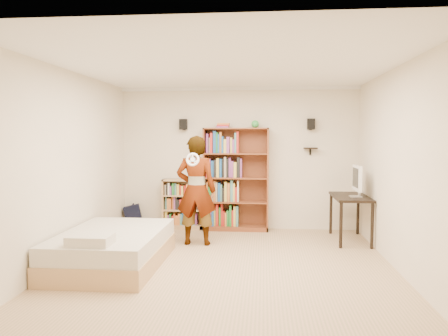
# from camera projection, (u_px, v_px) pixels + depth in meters

# --- Properties ---
(ground) EXTENTS (4.50, 5.00, 0.01)m
(ground) POSITION_uv_depth(u_px,v_px,m) (228.00, 266.00, 5.97)
(ground) COLOR tan
(ground) RESTS_ON ground
(room_shell) EXTENTS (4.52, 5.02, 2.71)m
(room_shell) POSITION_uv_depth(u_px,v_px,m) (228.00, 137.00, 5.84)
(room_shell) COLOR beige
(room_shell) RESTS_ON ground
(crown_molding) EXTENTS (4.50, 5.00, 0.06)m
(crown_molding) POSITION_uv_depth(u_px,v_px,m) (228.00, 68.00, 5.77)
(crown_molding) COLOR white
(crown_molding) RESTS_ON room_shell
(speaker_left) EXTENTS (0.14, 0.12, 0.20)m
(speaker_left) POSITION_uv_depth(u_px,v_px,m) (183.00, 124.00, 8.30)
(speaker_left) COLOR black
(speaker_left) RESTS_ON room_shell
(speaker_right) EXTENTS (0.14, 0.12, 0.20)m
(speaker_right) POSITION_uv_depth(u_px,v_px,m) (311.00, 124.00, 8.08)
(speaker_right) COLOR black
(speaker_right) RESTS_ON room_shell
(wall_shelf) EXTENTS (0.25, 0.16, 0.02)m
(wall_shelf) POSITION_uv_depth(u_px,v_px,m) (311.00, 148.00, 8.12)
(wall_shelf) COLOR black
(wall_shelf) RESTS_ON room_shell
(tall_bookshelf) EXTENTS (1.22, 0.36, 1.93)m
(tall_bookshelf) POSITION_uv_depth(u_px,v_px,m) (236.00, 179.00, 8.21)
(tall_bookshelf) COLOR brown
(tall_bookshelf) RESTS_ON ground
(low_bookshelf) EXTENTS (0.76, 0.28, 0.95)m
(low_bookshelf) POSITION_uv_depth(u_px,v_px,m) (183.00, 204.00, 8.37)
(low_bookshelf) COLOR tan
(low_bookshelf) RESTS_ON ground
(computer_desk) EXTENTS (0.56, 1.13, 0.77)m
(computer_desk) POSITION_uv_depth(u_px,v_px,m) (350.00, 218.00, 7.40)
(computer_desk) COLOR black
(computer_desk) RESTS_ON ground
(imac) EXTENTS (0.19, 0.53, 0.52)m
(imac) POSITION_uv_depth(u_px,v_px,m) (356.00, 181.00, 7.21)
(imac) COLOR white
(imac) RESTS_ON computer_desk
(daybed) EXTENTS (1.32, 2.02, 0.60)m
(daybed) POSITION_uv_depth(u_px,v_px,m) (113.00, 244.00, 5.98)
(daybed) COLOR beige
(daybed) RESTS_ON ground
(person) EXTENTS (0.65, 0.43, 1.79)m
(person) POSITION_uv_depth(u_px,v_px,m) (196.00, 190.00, 7.11)
(person) COLOR black
(person) RESTS_ON ground
(wii_wheel) EXTENTS (0.21, 0.08, 0.21)m
(wii_wheel) POSITION_uv_depth(u_px,v_px,m) (193.00, 159.00, 6.74)
(wii_wheel) COLOR white
(wii_wheel) RESTS_ON person
(navy_bag) EXTENTS (0.37, 0.28, 0.45)m
(navy_bag) POSITION_uv_depth(u_px,v_px,m) (133.00, 216.00, 8.46)
(navy_bag) COLOR black
(navy_bag) RESTS_ON ground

